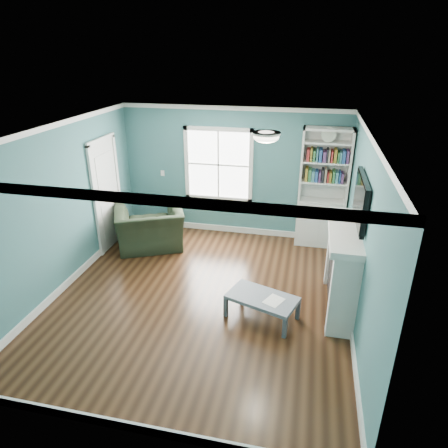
# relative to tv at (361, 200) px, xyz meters

# --- Properties ---
(floor) EXTENTS (5.00, 5.00, 0.00)m
(floor) POSITION_rel_tv_xyz_m (-2.20, -0.20, -1.72)
(floor) COLOR black
(floor) RESTS_ON ground
(room_walls) EXTENTS (5.00, 5.00, 5.00)m
(room_walls) POSITION_rel_tv_xyz_m (-2.20, -0.20, -0.14)
(room_walls) COLOR #3B7878
(room_walls) RESTS_ON ground
(trim) EXTENTS (4.50, 5.00, 2.60)m
(trim) POSITION_rel_tv_xyz_m (-2.20, -0.20, -0.49)
(trim) COLOR white
(trim) RESTS_ON ground
(window) EXTENTS (1.40, 0.06, 1.50)m
(window) POSITION_rel_tv_xyz_m (-2.50, 2.29, -0.27)
(window) COLOR white
(window) RESTS_ON room_walls
(bookshelf) EXTENTS (0.90, 0.35, 2.31)m
(bookshelf) POSITION_rel_tv_xyz_m (-0.43, 2.10, -0.80)
(bookshelf) COLOR silver
(bookshelf) RESTS_ON ground
(fireplace) EXTENTS (0.44, 1.58, 1.30)m
(fireplace) POSITION_rel_tv_xyz_m (-0.12, 0.00, -1.09)
(fireplace) COLOR black
(fireplace) RESTS_ON ground
(tv) EXTENTS (0.06, 1.10, 0.65)m
(tv) POSITION_rel_tv_xyz_m (0.00, 0.00, 0.00)
(tv) COLOR black
(tv) RESTS_ON fireplace
(door) EXTENTS (0.12, 0.98, 2.17)m
(door) POSITION_rel_tv_xyz_m (-4.42, 1.20, -0.65)
(door) COLOR silver
(door) RESTS_ON ground
(ceiling_fixture) EXTENTS (0.38, 0.38, 0.15)m
(ceiling_fixture) POSITION_rel_tv_xyz_m (-1.30, -0.10, 0.82)
(ceiling_fixture) COLOR white
(ceiling_fixture) RESTS_ON room_walls
(light_switch) EXTENTS (0.08, 0.01, 0.12)m
(light_switch) POSITION_rel_tv_xyz_m (-3.70, 2.28, -0.52)
(light_switch) COLOR white
(light_switch) RESTS_ON room_walls
(recliner) EXTENTS (1.48, 1.27, 1.10)m
(recliner) POSITION_rel_tv_xyz_m (-3.63, 1.26, -1.18)
(recliner) COLOR black
(recliner) RESTS_ON ground
(coffee_table) EXTENTS (1.10, 0.82, 0.35)m
(coffee_table) POSITION_rel_tv_xyz_m (-1.21, -0.52, -1.42)
(coffee_table) COLOR #454953
(coffee_table) RESTS_ON ground
(paper_sheet) EXTENTS (0.32, 0.35, 0.00)m
(paper_sheet) POSITION_rel_tv_xyz_m (-1.04, -0.59, -1.37)
(paper_sheet) COLOR white
(paper_sheet) RESTS_ON coffee_table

